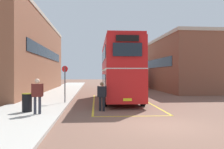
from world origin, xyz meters
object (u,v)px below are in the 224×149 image
object	(u,v)px
double_decker_bus	(119,69)
litter_bin	(27,102)
pedestrian_boarding	(102,94)
bus_stop_sign	(65,80)
pedestrian_waiting_near	(37,93)
single_deck_bus	(128,77)

from	to	relation	value
double_decker_bus	litter_bin	bearing A→B (deg)	-133.65
pedestrian_boarding	bus_stop_sign	xyz separation A→B (m)	(-2.48, 3.23, 0.73)
pedestrian_boarding	pedestrian_waiting_near	bearing A→B (deg)	-154.85
pedestrian_boarding	litter_bin	world-z (taller)	pedestrian_boarding
single_deck_bus	litter_bin	world-z (taller)	single_deck_bus
single_deck_bus	pedestrian_boarding	size ratio (longest dim) A/B	5.91
double_decker_bus	single_deck_bus	distance (m)	17.73
pedestrian_boarding	litter_bin	distance (m)	4.11
double_decker_bus	pedestrian_boarding	bearing A→B (deg)	-107.44
double_decker_bus	litter_bin	distance (m)	8.37
double_decker_bus	pedestrian_waiting_near	xyz separation A→B (m)	(-4.92, -6.67, -1.33)
pedestrian_waiting_near	bus_stop_sign	distance (m)	4.88
single_deck_bus	pedestrian_waiting_near	xyz separation A→B (m)	(-8.28, -24.06, -0.46)
single_deck_bus	pedestrian_boarding	xyz separation A→B (m)	(-4.97, -22.51, -0.67)
pedestrian_boarding	bus_stop_sign	bearing A→B (deg)	127.53
litter_bin	bus_stop_sign	size ratio (longest dim) A/B	0.38
single_deck_bus	bus_stop_sign	bearing A→B (deg)	-111.13
pedestrian_boarding	litter_bin	xyz separation A→B (m)	(-4.02, -0.78, -0.34)
litter_bin	double_decker_bus	bearing A→B (deg)	46.35
double_decker_bus	single_deck_bus	bearing A→B (deg)	79.06
single_deck_bus	bus_stop_sign	distance (m)	20.67
bus_stop_sign	litter_bin	bearing A→B (deg)	-111.03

